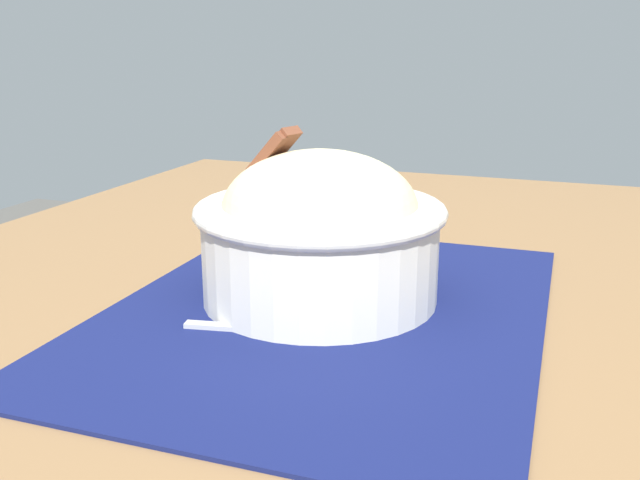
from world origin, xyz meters
TOP-DOWN VIEW (x-y plane):
  - table at (0.00, 0.00)m, footprint 1.22×0.90m
  - placemat at (0.01, 0.00)m, footprint 0.44×0.34m
  - bowl at (-0.01, -0.01)m, footprint 0.22×0.22m
  - fork at (0.06, -0.02)m, footprint 0.04×0.12m

SIDE VIEW (x-z plane):
  - table at x=0.00m, z-range 0.32..1.10m
  - placemat at x=0.01m, z-range 0.77..0.78m
  - fork at x=0.06m, z-range 0.78..0.78m
  - bowl at x=-0.01m, z-range 0.77..0.91m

